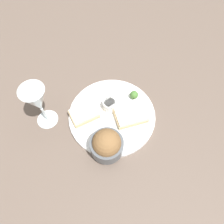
{
  "coord_description": "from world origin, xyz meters",
  "views": [
    {
      "loc": [
        0.09,
        0.32,
        0.66
      ],
      "look_at": [
        0.0,
        0.0,
        0.03
      ],
      "focal_mm": 35.0,
      "sensor_mm": 36.0,
      "label": 1
    }
  ],
  "objects_px": {
    "cheese_toast_near": "(131,115)",
    "sauce_ramekin": "(109,105)",
    "salad_bowl": "(107,144)",
    "cheese_toast_far": "(84,114)",
    "wine_glass": "(37,101)"
  },
  "relations": [
    {
      "from": "cheese_toast_near",
      "to": "sauce_ramekin",
      "type": "bearing_deg",
      "value": -41.94
    },
    {
      "from": "salad_bowl",
      "to": "sauce_ramekin",
      "type": "bearing_deg",
      "value": -107.75
    },
    {
      "from": "cheese_toast_near",
      "to": "cheese_toast_far",
      "type": "xyz_separation_m",
      "value": [
        0.14,
        -0.05,
        0.0
      ]
    },
    {
      "from": "sauce_ramekin",
      "to": "cheese_toast_near",
      "type": "distance_m",
      "value": 0.08
    },
    {
      "from": "sauce_ramekin",
      "to": "cheese_toast_far",
      "type": "xyz_separation_m",
      "value": [
        0.08,
        0.01,
        -0.01
      ]
    },
    {
      "from": "salad_bowl",
      "to": "cheese_toast_far",
      "type": "relative_size",
      "value": 1.0
    },
    {
      "from": "salad_bowl",
      "to": "cheese_toast_near",
      "type": "distance_m",
      "value": 0.14
    },
    {
      "from": "sauce_ramekin",
      "to": "wine_glass",
      "type": "height_order",
      "value": "wine_glass"
    },
    {
      "from": "cheese_toast_near",
      "to": "wine_glass",
      "type": "bearing_deg",
      "value": -15.79
    },
    {
      "from": "wine_glass",
      "to": "sauce_ramekin",
      "type": "bearing_deg",
      "value": 174.0
    },
    {
      "from": "salad_bowl",
      "to": "wine_glass",
      "type": "height_order",
      "value": "wine_glass"
    },
    {
      "from": "cheese_toast_near",
      "to": "cheese_toast_far",
      "type": "bearing_deg",
      "value": -18.16
    },
    {
      "from": "cheese_toast_far",
      "to": "wine_glass",
      "type": "xyz_separation_m",
      "value": [
        0.12,
        -0.03,
        0.09
      ]
    },
    {
      "from": "salad_bowl",
      "to": "wine_glass",
      "type": "bearing_deg",
      "value": -44.48
    },
    {
      "from": "sauce_ramekin",
      "to": "cheese_toast_far",
      "type": "bearing_deg",
      "value": 4.14
    }
  ]
}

